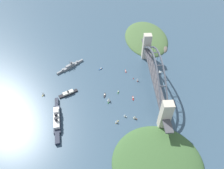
{
  "coord_description": "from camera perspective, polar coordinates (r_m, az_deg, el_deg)",
  "views": [
    {
      "loc": [
        -284.97,
        91.83,
        296.49
      ],
      "look_at": [
        0.0,
        79.26,
        8.0
      ],
      "focal_mm": 33.77,
      "sensor_mm": 36.0,
      "label": 1
    }
  ],
  "objects": [
    {
      "name": "headland_east_shore",
      "position": [
        551.68,
        9.39,
        12.18
      ],
      "size": [
        162.01,
        106.23,
        21.24
      ],
      "color": "#476638",
      "rests_on": "ground"
    },
    {
      "name": "naval_cruiser",
      "position": [
        461.85,
        -11.2,
        4.91
      ],
      "size": [
        47.06,
        53.02,
        17.93
      ],
      "color": "gray",
      "rests_on": "ground"
    },
    {
      "name": "harbor_arch_bridge",
      "position": [
        400.34,
        11.42,
        2.64
      ],
      "size": [
        246.71,
        16.35,
        71.3
      ],
      "color": "beige",
      "rests_on": "ground"
    },
    {
      "name": "small_boat_6",
      "position": [
        451.13,
        -3.07,
        4.29
      ],
      "size": [
        8.15,
        8.83,
        2.18
      ],
      "color": "#234C8C",
      "rests_on": "ground"
    },
    {
      "name": "small_boat_1",
      "position": [
        445.37,
        3.73,
        3.62
      ],
      "size": [
        9.0,
        2.27,
        2.35
      ],
      "color": "#B2231E",
      "rests_on": "ground"
    },
    {
      "name": "ocean_liner",
      "position": [
        369.4,
        -14.71,
        -8.99
      ],
      "size": [
        94.0,
        21.1,
        16.91
      ],
      "color": "#1E2333",
      "rests_on": "ground"
    },
    {
      "name": "small_boat_5",
      "position": [
        384.21,
        -0.87,
        -4.07
      ],
      "size": [
        10.56,
        6.98,
        10.32
      ],
      "color": "#2D6B3D",
      "rests_on": "ground"
    },
    {
      "name": "harbor_ferry_steamer",
      "position": [
        406.03,
        -11.81,
        -2.31
      ],
      "size": [
        22.91,
        35.63,
        8.32
      ],
      "color": "black",
      "rests_on": "ground"
    },
    {
      "name": "small_boat_2",
      "position": [
        424.54,
        6.98,
        1.34
      ],
      "size": [
        6.58,
        4.6,
        8.21
      ],
      "color": "#B2231E",
      "rests_on": "ground"
    },
    {
      "name": "small_boat_3",
      "position": [
        396.74,
        -2.01,
        -2.89
      ],
      "size": [
        12.45,
        4.18,
        2.21
      ],
      "color": "black",
      "rests_on": "ground"
    },
    {
      "name": "channel_marker_buoy",
      "position": [
        430.43,
        5.82,
        1.7
      ],
      "size": [
        2.2,
        2.2,
        2.75
      ],
      "color": "red",
      "rests_on": "ground"
    },
    {
      "name": "small_boat_9",
      "position": [
        415.56,
        -18.17,
        -2.35
      ],
      "size": [
        6.74,
        5.17,
        8.6
      ],
      "color": "gold",
      "rests_on": "ground"
    },
    {
      "name": "small_boat_10",
      "position": [
        393.52,
        5.72,
        -3.7
      ],
      "size": [
        10.14,
        2.78,
        2.21
      ],
      "color": "#B2231E",
      "rests_on": "ground"
    },
    {
      "name": "headland_west_shore",
      "position": [
        331.22,
        12.62,
        -20.35
      ],
      "size": [
        126.18,
        132.93,
        26.2
      ],
      "color": "#3D6033",
      "rests_on": "ground"
    },
    {
      "name": "small_boat_8",
      "position": [
        356.46,
        1.29,
        -9.93
      ],
      "size": [
        6.98,
        6.54,
        7.69
      ],
      "color": "gold",
      "rests_on": "ground"
    },
    {
      "name": "seaplane_second_in_formation",
      "position": [
        398.46,
        15.78,
        -4.61
      ],
      "size": [
        7.13,
        10.47,
        5.1
      ],
      "color": "#B7B7B2",
      "rests_on": "ground"
    },
    {
      "name": "small_boat_7",
      "position": [
        364.36,
        3.54,
        -8.37
      ],
      "size": [
        4.33,
        6.0,
        7.17
      ],
      "color": "silver",
      "rests_on": "ground"
    },
    {
      "name": "seaplane_taxiing_near_bridge",
      "position": [
        450.63,
        12.77,
        3.22
      ],
      "size": [
        7.92,
        10.26,
        5.12
      ],
      "color": "#B7B7B2",
      "rests_on": "ground"
    },
    {
      "name": "small_boat_4",
      "position": [
        362.86,
        6.17,
        -8.76
      ],
      "size": [
        5.64,
        7.46,
        8.77
      ],
      "color": "brown",
      "rests_on": "ground"
    },
    {
      "name": "ground_plane",
      "position": [
        421.36,
        10.83,
        -0.43
      ],
      "size": [
        1400.0,
        1400.0,
        0.0
      ],
      "primitive_type": "plane",
      "color": "#385166"
    },
    {
      "name": "small_boat_0",
      "position": [
        402.23,
        1.69,
        -2.02
      ],
      "size": [
        9.91,
        3.43,
        2.25
      ],
      "color": "#2D6B3D",
      "rests_on": "ground"
    }
  ]
}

